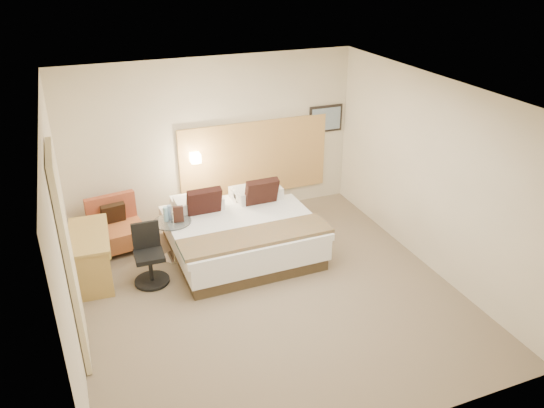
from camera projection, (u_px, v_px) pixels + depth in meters
name	position (u px, v px, depth m)	size (l,w,h in m)	color
floor	(269.00, 294.00, 7.11)	(4.80, 5.00, 0.02)	#7A6852
ceiling	(269.00, 93.00, 5.92)	(4.80, 5.00, 0.02)	silver
wall_back	(213.00, 140.00, 8.61)	(4.80, 0.02, 2.70)	beige
wall_front	(378.00, 324.00, 4.41)	(4.80, 0.02, 2.70)	beige
wall_left	(61.00, 238.00, 5.72)	(0.02, 5.00, 2.70)	beige
wall_right	(432.00, 175.00, 7.31)	(0.02, 5.00, 2.70)	beige
headboard_panel	(255.00, 159.00, 8.99)	(2.60, 0.04, 1.30)	tan
art_frame	(326.00, 119.00, 9.19)	(0.62, 0.03, 0.47)	black
art_canvas	(326.00, 119.00, 9.17)	(0.54, 0.01, 0.39)	gray
lamp_arm	(194.00, 157.00, 8.51)	(0.02, 0.02, 0.12)	silver
lamp_shade	(195.00, 158.00, 8.46)	(0.15, 0.15, 0.15)	#F9E8C2
curtain	(69.00, 259.00, 5.58)	(0.06, 0.90, 2.42)	beige
bottle_a	(166.00, 214.00, 7.61)	(0.07, 0.07, 0.22)	#9BD7EF
bottle_b	(170.00, 212.00, 7.67)	(0.07, 0.07, 0.22)	#90B6DF
menu_folder	(178.00, 214.00, 7.59)	(0.14, 0.06, 0.24)	#341B15
bed	(240.00, 232.00, 7.96)	(2.14, 2.06, 1.02)	#3F311F
lounge_chair	(117.00, 229.00, 8.07)	(0.85, 0.77, 0.79)	tan
side_table	(174.00, 238.00, 7.77)	(0.62, 0.62, 0.61)	silver
desk	(91.00, 243.00, 7.20)	(0.58, 1.16, 0.71)	#A68541
desk_chair	(149.00, 259.00, 7.22)	(0.49, 0.49, 0.85)	black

